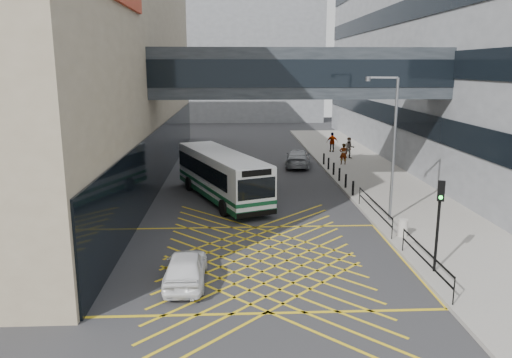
{
  "coord_description": "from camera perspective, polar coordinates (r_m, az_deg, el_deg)",
  "views": [
    {
      "loc": [
        -1.09,
        -19.41,
        7.88
      ],
      "look_at": [
        0.0,
        4.0,
        2.6
      ],
      "focal_mm": 35.0,
      "sensor_mm": 36.0,
      "label": 1
    }
  ],
  "objects": [
    {
      "name": "traffic_light",
      "position": [
        19.94,
        20.19,
        -3.69
      ],
      "size": [
        0.29,
        0.43,
        3.63
      ],
      "rotation": [
        0.0,
        0.0,
        -0.33
      ],
      "color": "black",
      "rests_on": "pavement"
    },
    {
      "name": "building_far",
      "position": [
        79.43,
        -3.42,
        13.48
      ],
      "size": [
        28.0,
        16.0,
        18.0
      ],
      "primitive_type": "cube",
      "color": "gray",
      "rests_on": "ground"
    },
    {
      "name": "skybridge",
      "position": [
        31.68,
        4.86,
        11.96
      ],
      "size": [
        20.0,
        4.1,
        3.0
      ],
      "color": "#2A2F34",
      "rests_on": "ground"
    },
    {
      "name": "ground",
      "position": [
        20.98,
        0.51,
        -9.37
      ],
      "size": [
        120.0,
        120.0,
        0.0
      ],
      "primitive_type": "plane",
      "color": "#333335"
    },
    {
      "name": "bus",
      "position": [
        30.19,
        -4.02,
        0.53
      ],
      "size": [
        5.98,
        10.32,
        2.86
      ],
      "rotation": [
        0.0,
        0.0,
        0.38
      ],
      "color": "white",
      "rests_on": "ground"
    },
    {
      "name": "pedestrian_c",
      "position": [
        46.81,
        8.71,
        4.18
      ],
      "size": [
        1.09,
        0.55,
        1.81
      ],
      "primitive_type": "imported",
      "rotation": [
        0.0,
        0.0,
        3.11
      ],
      "color": "gray",
      "rests_on": "pavement"
    },
    {
      "name": "litter_bin",
      "position": [
        24.31,
        16.43,
        -5.37
      ],
      "size": [
        0.46,
        0.46,
        0.8
      ],
      "primitive_type": "cylinder",
      "color": "#ADA89E",
      "rests_on": "pavement"
    },
    {
      "name": "car_white",
      "position": [
        18.91,
        -8.05,
        -9.95
      ],
      "size": [
        1.65,
        4.02,
        1.28
      ],
      "primitive_type": "imported",
      "rotation": [
        0.0,
        0.0,
        3.14
      ],
      "color": "white",
      "rests_on": "ground"
    },
    {
      "name": "street_lamp",
      "position": [
        25.96,
        15.17,
        4.31
      ],
      "size": [
        1.59,
        0.83,
        7.25
      ],
      "rotation": [
        0.0,
        0.0,
        -0.41
      ],
      "color": "slate",
      "rests_on": "pavement"
    },
    {
      "name": "pavement",
      "position": [
        36.7,
        13.36,
        0.08
      ],
      "size": [
        6.0,
        54.0,
        0.16
      ],
      "primitive_type": "cube",
      "color": "gray",
      "rests_on": "ground"
    },
    {
      "name": "box_junction",
      "position": [
        20.98,
        0.51,
        -9.36
      ],
      "size": [
        12.0,
        9.0,
        0.01
      ],
      "color": "gold",
      "rests_on": "ground"
    },
    {
      "name": "bollards",
      "position": [
        35.93,
        9.18,
        0.86
      ],
      "size": [
        0.14,
        10.14,
        0.9
      ],
      "color": "black",
      "rests_on": "pavement"
    },
    {
      "name": "pedestrian_b",
      "position": [
        43.74,
        10.62,
        3.51
      ],
      "size": [
        0.88,
        0.52,
        1.8
      ],
      "primitive_type": "imported",
      "rotation": [
        0.0,
        0.0,
        -0.01
      ],
      "color": "gray",
      "rests_on": "pavement"
    },
    {
      "name": "car_dark",
      "position": [
        28.62,
        0.05,
        -1.92
      ],
      "size": [
        2.2,
        4.38,
        1.31
      ],
      "primitive_type": "imported",
      "rotation": [
        0.0,
        0.0,
        3.01
      ],
      "color": "black",
      "rests_on": "ground"
    },
    {
      "name": "car_silver",
      "position": [
        40.41,
        4.82,
        2.46
      ],
      "size": [
        2.73,
        4.97,
        1.46
      ],
      "primitive_type": "imported",
      "rotation": [
        0.0,
        0.0,
        2.98
      ],
      "color": "#919498",
      "rests_on": "ground"
    },
    {
      "name": "kerb_railings",
      "position": [
        23.46,
        15.5,
        -5.14
      ],
      "size": [
        0.05,
        12.54,
        1.0
      ],
      "color": "black",
      "rests_on": "pavement"
    },
    {
      "name": "pedestrian_a",
      "position": [
        40.91,
        9.95,
        2.84
      ],
      "size": [
        0.7,
        0.51,
        1.7
      ],
      "primitive_type": "imported",
      "rotation": [
        0.0,
        0.0,
        3.1
      ],
      "color": "gray",
      "rests_on": "pavement"
    }
  ]
}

